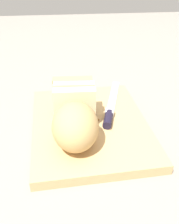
% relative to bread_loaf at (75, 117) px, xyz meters
% --- Properties ---
extents(ground_plane, '(3.00, 3.00, 0.00)m').
position_rel_bread_loaf_xyz_m(ground_plane, '(0.06, -0.04, -0.08)').
color(ground_plane, gray).
extents(cutting_board, '(0.41, 0.33, 0.03)m').
position_rel_bread_loaf_xyz_m(cutting_board, '(0.06, -0.04, -0.07)').
color(cutting_board, tan).
rests_on(cutting_board, ground_plane).
extents(bread_loaf, '(0.24, 0.12, 0.11)m').
position_rel_bread_loaf_xyz_m(bread_loaf, '(0.00, 0.00, 0.00)').
color(bread_loaf, tan).
rests_on(bread_loaf, cutting_board).
extents(bread_knife, '(0.28, 0.10, 0.02)m').
position_rel_bread_loaf_xyz_m(bread_knife, '(0.08, -0.10, -0.05)').
color(bread_knife, silver).
rests_on(bread_knife, cutting_board).
extents(crumb_near_knife, '(0.00, 0.00, 0.00)m').
position_rel_bread_loaf_xyz_m(crumb_near_knife, '(-0.01, -0.02, -0.05)').
color(crumb_near_knife, '#996633').
rests_on(crumb_near_knife, cutting_board).
extents(crumb_near_loaf, '(0.01, 0.01, 0.01)m').
position_rel_bread_loaf_xyz_m(crumb_near_loaf, '(0.06, -0.07, -0.05)').
color(crumb_near_loaf, '#996633').
rests_on(crumb_near_loaf, cutting_board).
extents(crumb_stray_left, '(0.00, 0.00, 0.00)m').
position_rel_bread_loaf_xyz_m(crumb_stray_left, '(0.08, -0.02, -0.05)').
color(crumb_stray_left, '#996633').
rests_on(crumb_stray_left, cutting_board).
extents(crumb_stray_right, '(0.00, 0.00, 0.00)m').
position_rel_bread_loaf_xyz_m(crumb_stray_right, '(0.06, -0.01, -0.05)').
color(crumb_stray_right, '#996633').
rests_on(crumb_stray_right, cutting_board).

